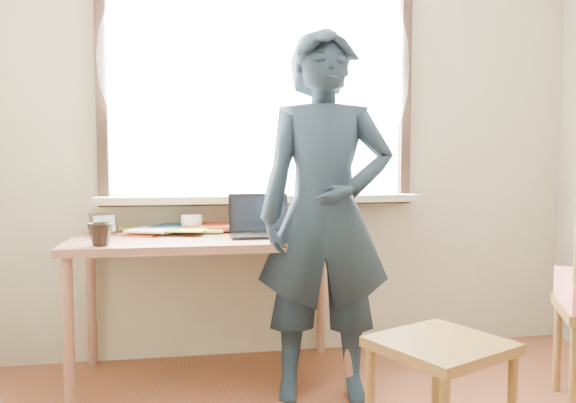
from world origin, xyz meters
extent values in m
cube|color=#B3AB90|center=(0.00, 2.00, 1.30)|extent=(3.50, 0.02, 2.60)
cube|color=white|center=(-0.20, 1.99, 1.60)|extent=(1.70, 0.01, 1.30)
cube|color=black|center=(-0.20, 1.97, 0.92)|extent=(1.82, 0.06, 0.06)
cube|color=black|center=(-1.08, 1.97, 1.60)|extent=(0.06, 0.06, 1.30)
cube|color=black|center=(0.68, 1.97, 1.60)|extent=(0.06, 0.06, 1.30)
cube|color=#B3AB90|center=(-0.20, 1.90, 0.93)|extent=(1.85, 0.20, 0.04)
cube|color=white|center=(-0.20, 1.91, 1.70)|extent=(1.95, 0.02, 1.65)
cube|color=brown|center=(-0.50, 1.63, 0.74)|extent=(1.41, 0.71, 0.04)
cylinder|color=brown|center=(-1.15, 1.33, 0.36)|extent=(0.05, 0.05, 0.72)
cylinder|color=brown|center=(-1.15, 1.93, 0.36)|extent=(0.05, 0.05, 0.72)
cylinder|color=brown|center=(0.16, 1.33, 0.36)|extent=(0.05, 0.05, 0.72)
cylinder|color=brown|center=(0.16, 1.93, 0.36)|extent=(0.05, 0.05, 0.72)
cube|color=black|center=(-0.25, 1.55, 0.76)|extent=(0.32, 0.23, 0.02)
cube|color=black|center=(-0.25, 1.66, 0.87)|extent=(0.32, 0.07, 0.21)
cube|color=black|center=(-0.25, 1.66, 0.87)|extent=(0.28, 0.05, 0.17)
cube|color=black|center=(-0.25, 1.54, 0.77)|extent=(0.28, 0.13, 0.00)
imported|color=white|center=(-0.60, 1.84, 0.80)|extent=(0.17, 0.17, 0.10)
imported|color=black|center=(-1.01, 1.36, 0.81)|extent=(0.16, 0.16, 0.10)
ellipsoid|color=black|center=(-0.04, 1.53, 0.77)|extent=(0.09, 0.06, 0.04)
cube|color=gold|center=(-0.84, 1.80, 0.76)|extent=(0.36, 0.34, 0.01)
cube|color=#B13620|center=(-0.49, 1.89, 0.76)|extent=(0.36, 0.37, 0.01)
cube|color=gold|center=(-0.89, 1.80, 0.77)|extent=(0.32, 0.31, 0.02)
cube|color=white|center=(-0.89, 1.74, 0.77)|extent=(0.32, 0.35, 0.01)
cube|color=white|center=(-0.46, 1.85, 0.78)|extent=(0.30, 0.31, 0.01)
cube|color=white|center=(-0.62, 1.85, 0.78)|extent=(0.34, 0.33, 0.01)
cube|color=white|center=(-0.88, 1.90, 0.79)|extent=(0.31, 0.31, 0.02)
imported|color=white|center=(-0.84, 1.81, 0.77)|extent=(0.31, 0.33, 0.02)
imported|color=white|center=(-0.03, 1.89, 0.77)|extent=(0.27, 0.32, 0.02)
cube|color=black|center=(-1.05, 1.73, 0.81)|extent=(0.13, 0.07, 0.11)
cube|color=#488139|center=(-1.05, 1.73, 0.81)|extent=(0.10, 0.05, 0.08)
cube|color=brown|center=(0.33, 0.69, 0.44)|extent=(0.59, 0.58, 0.04)
cylinder|color=brown|center=(0.08, 0.77, 0.21)|extent=(0.04, 0.04, 0.42)
cylinder|color=brown|center=(0.43, 0.93, 0.21)|extent=(0.04, 0.04, 0.42)
cylinder|color=brown|center=(1.18, 1.17, 0.22)|extent=(0.04, 0.04, 0.44)
cylinder|color=brown|center=(1.01, 0.82, 0.22)|extent=(0.04, 0.04, 0.44)
imported|color=#14222F|center=(0.03, 1.32, 0.88)|extent=(0.70, 0.51, 1.77)
camera|label=1|loc=(-0.61, -1.29, 1.13)|focal=35.00mm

